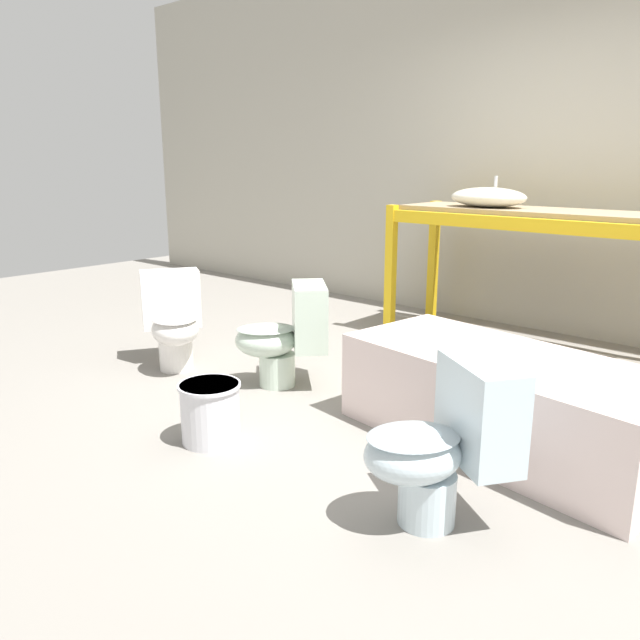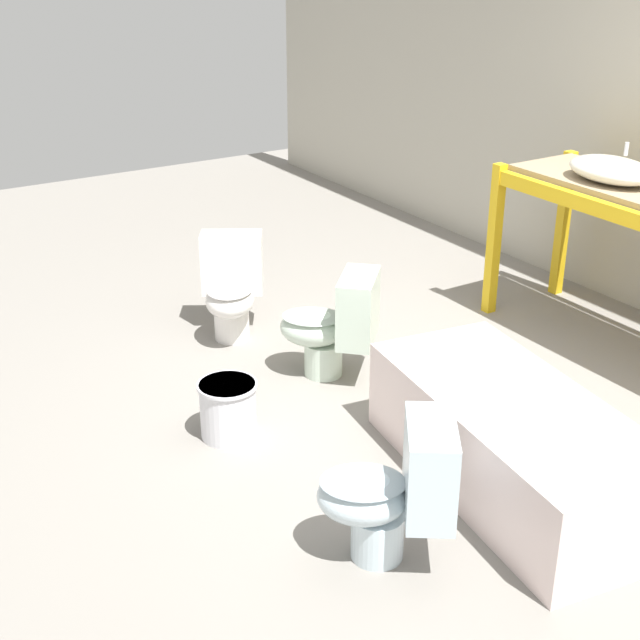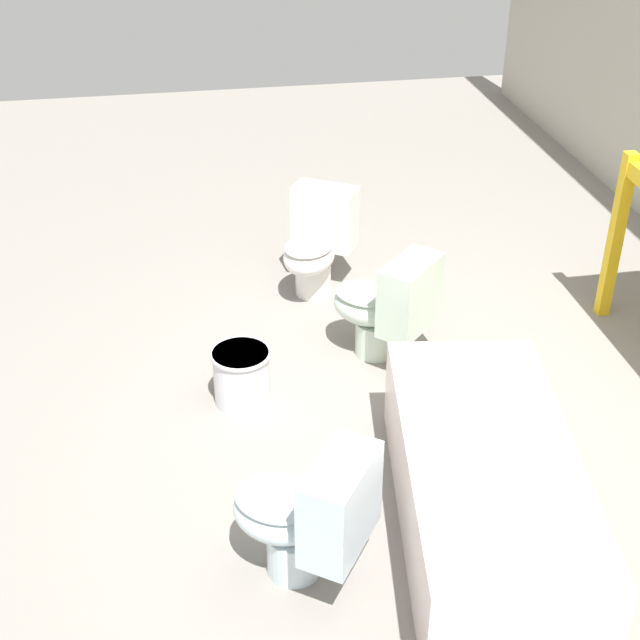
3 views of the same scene
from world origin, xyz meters
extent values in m
plane|color=gray|center=(0.00, 0.00, 0.00)|extent=(12.00, 12.00, 0.00)
cube|color=#B2AD9E|center=(0.00, 2.00, 1.60)|extent=(10.80, 0.08, 3.20)
cube|color=yellow|center=(-1.11, 1.06, 0.52)|extent=(0.07, 0.07, 1.03)
cube|color=yellow|center=(-1.11, 1.70, 0.52)|extent=(0.07, 0.07, 1.03)
cube|color=yellow|center=(-0.05, 1.06, 0.95)|extent=(2.12, 0.06, 0.09)
cube|color=yellow|center=(-0.05, 1.70, 0.95)|extent=(2.12, 0.06, 0.09)
cube|color=#998466|center=(-0.05, 1.38, 1.01)|extent=(2.05, 0.57, 0.04)
ellipsoid|color=silver|center=(-0.44, 1.32, 1.10)|extent=(0.58, 0.38, 0.14)
cylinder|color=silver|center=(-0.44, 1.43, 1.22)|extent=(0.02, 0.02, 0.08)
cube|color=silver|center=(0.51, -0.26, 0.23)|extent=(1.67, 0.92, 0.46)
cube|color=beige|center=(0.51, -0.26, 0.37)|extent=(1.58, 0.83, 0.19)
cylinder|color=silver|center=(0.60, -1.10, 0.10)|extent=(0.22, 0.22, 0.21)
ellipsoid|color=silver|center=(0.56, -1.16, 0.29)|extent=(0.47, 0.49, 0.21)
ellipsoid|color=#9FAFB7|center=(0.56, -1.16, 0.37)|extent=(0.44, 0.46, 0.03)
cube|color=silver|center=(0.72, -0.93, 0.44)|extent=(0.43, 0.38, 0.39)
cylinder|color=silver|center=(-0.92, -0.41, 0.10)|extent=(0.22, 0.22, 0.21)
ellipsoid|color=silver|center=(-0.97, -0.46, 0.29)|extent=(0.48, 0.48, 0.21)
ellipsoid|color=#A3B3A3|center=(-0.97, -0.46, 0.37)|extent=(0.46, 0.46, 0.03)
cube|color=silver|center=(-0.78, -0.26, 0.44)|extent=(0.42, 0.41, 0.39)
cylinder|color=white|center=(-1.65, -0.64, 0.10)|extent=(0.22, 0.22, 0.21)
ellipsoid|color=white|center=(-1.60, -0.67, 0.29)|extent=(0.48, 0.46, 0.21)
ellipsoid|color=beige|center=(-1.60, -0.67, 0.37)|extent=(0.46, 0.43, 0.03)
cube|color=white|center=(-1.83, -0.53, 0.44)|extent=(0.37, 0.44, 0.39)
cylinder|color=silver|center=(-0.60, -1.19, 0.15)|extent=(0.29, 0.29, 0.30)
cylinder|color=silver|center=(-0.60, -1.19, 0.30)|extent=(0.31, 0.31, 0.02)
camera|label=1|loc=(1.72, -3.00, 1.37)|focal=35.00mm
camera|label=2|loc=(3.05, -2.92, 2.46)|focal=50.00mm
camera|label=3|loc=(3.18, -1.45, 2.82)|focal=50.00mm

